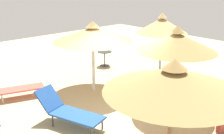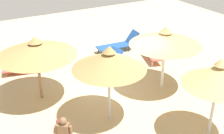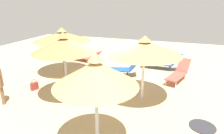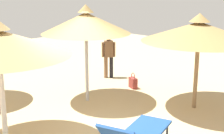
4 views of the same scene
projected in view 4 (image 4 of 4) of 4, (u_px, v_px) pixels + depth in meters
The scene contains 6 objects.
ground at pixel (81, 130), 7.37m from camera, with size 24.00×24.00×0.10m, color tan.
parasol_umbrella_far_right at pixel (199, 31), 8.12m from camera, with size 2.90×2.90×2.49m.
parasol_umbrella_front at pixel (86, 23), 8.62m from camera, with size 2.40×2.40×2.67m.
lounge_chair_back at pixel (137, 134), 6.03m from camera, with size 1.25×2.12×0.97m.
person_standing_far_right at pixel (109, 54), 11.22m from camera, with size 0.35×0.39×1.52m.
handbag at pixel (133, 82), 10.22m from camera, with size 0.36×0.27×0.50m.
Camera 4 is at (5.29, -4.32, 3.15)m, focal length 52.04 mm.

